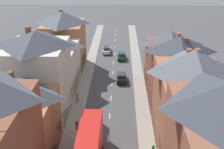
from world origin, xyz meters
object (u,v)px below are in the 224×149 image
Objects in this scene: car_parked_right_a at (122,56)px; pedestrian_mid_right at (153,149)px; car_near_silver at (107,50)px; car_near_blue at (122,77)px; pedestrian_far_left at (77,124)px; pedestrian_far_right at (77,97)px.

pedestrian_mid_right is (3.82, -35.96, 0.23)m from car_parked_right_a.
car_near_blue is at bearing -78.31° from car_near_silver.
pedestrian_mid_right is (7.42, -40.50, 0.23)m from car_near_silver.
car_parked_right_a is 2.55× the size of pedestrian_far_left.
car_parked_right_a is (0.00, 12.87, -0.04)m from car_near_blue.
car_near_silver is (-3.60, 17.41, -0.04)m from car_near_blue.
car_near_silver is at bearing 128.46° from car_parked_right_a.
car_parked_right_a is 2.55× the size of pedestrian_mid_right.
car_near_blue is 0.94× the size of car_near_silver.
car_near_blue is 1.05× the size of car_parked_right_a.
pedestrian_far_right is (-7.26, -21.94, 0.23)m from car_parked_right_a.
car_near_silver is 1.12× the size of car_parked_right_a.
pedestrian_far_left is at bearing 151.26° from pedestrian_mid_right.
pedestrian_far_right is (-3.66, -26.47, 0.23)m from car_near_silver.
pedestrian_far_right is at bearing 128.29° from pedestrian_mid_right.
pedestrian_far_left reaches higher than car_near_silver.
car_parked_right_a is at bearing 96.06° from pedestrian_mid_right.
car_near_blue is 2.66× the size of pedestrian_mid_right.
pedestrian_mid_right is 17.87m from pedestrian_far_right.
pedestrian_mid_right is at bearing -79.62° from car_near_silver.
car_near_blue reaches higher than car_parked_right_a.
car_near_silver is at bearing 82.14° from pedestrian_far_right.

